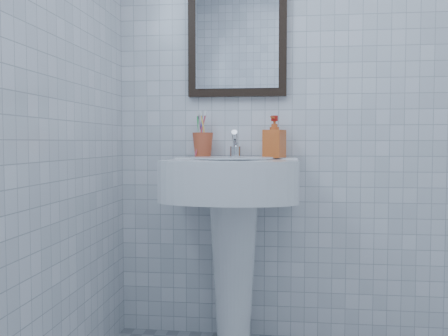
# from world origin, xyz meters

# --- Properties ---
(wall_back) EXTENTS (2.20, 0.02, 2.50)m
(wall_back) POSITION_xyz_m (0.00, 1.20, 1.25)
(wall_back) COLOR white
(wall_back) RESTS_ON ground
(washbasin) EXTENTS (0.61, 0.45, 0.94)m
(washbasin) POSITION_xyz_m (-0.49, 0.99, 0.63)
(washbasin) COLOR white
(washbasin) RESTS_ON ground
(faucet) EXTENTS (0.06, 0.12, 0.14)m
(faucet) POSITION_xyz_m (-0.49, 1.10, 0.98)
(faucet) COLOR silver
(faucet) RESTS_ON washbasin
(toothbrush_cup) EXTENTS (0.12, 0.12, 0.12)m
(toothbrush_cup) POSITION_xyz_m (-0.65, 1.12, 0.99)
(toothbrush_cup) COLOR #C54D2B
(toothbrush_cup) RESTS_ON washbasin
(soap_dispenser) EXTENTS (0.12, 0.12, 0.20)m
(soap_dispenser) POSITION_xyz_m (-0.29, 1.10, 1.03)
(soap_dispenser) COLOR red
(soap_dispenser) RESTS_ON washbasin
(wall_mirror) EXTENTS (0.50, 0.04, 0.62)m
(wall_mirror) POSITION_xyz_m (-0.49, 1.18, 1.55)
(wall_mirror) COLOR black
(wall_mirror) RESTS_ON wall_back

